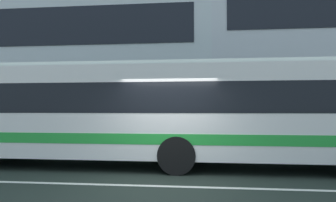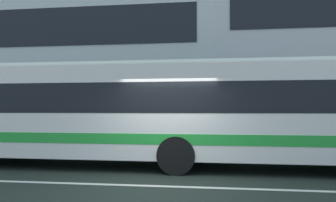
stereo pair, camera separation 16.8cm
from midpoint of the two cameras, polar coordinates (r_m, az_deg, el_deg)
ground_plane at (r=7.68m, az=-1.61°, el=-14.23°), size 160.00×160.00×0.00m
lane_centre_line at (r=7.68m, az=-1.61°, el=-14.20°), size 60.00×0.16×0.01m
hedge_row_far at (r=13.87m, az=6.51°, el=-6.90°), size 23.97×1.10×0.73m
apartment_block_left at (r=26.50m, az=-20.19°, el=7.17°), size 24.08×9.90×11.18m
transit_bus at (r=10.07m, az=-2.74°, el=-1.55°), size 12.43×2.74×3.03m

